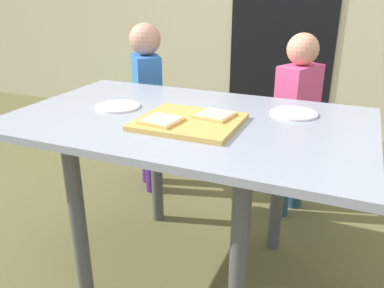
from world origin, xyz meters
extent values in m
plane|color=brown|center=(0.00, 0.00, 0.00)|extent=(16.00, 16.00, 0.00)
cube|color=black|center=(-0.05, 2.13, 1.00)|extent=(0.90, 0.02, 2.00)
cube|color=#969FB0|center=(0.00, 0.00, 0.73)|extent=(1.43, 0.88, 0.03)
cylinder|color=#4C4C51|center=(-0.33, -0.33, 0.36)|extent=(0.06, 0.06, 0.72)
cylinder|color=#4C4C51|center=(0.33, -0.33, 0.36)|extent=(0.06, 0.06, 0.72)
cylinder|color=#4C4C51|center=(-0.33, 0.33, 0.36)|extent=(0.06, 0.06, 0.72)
cylinder|color=#4C4C51|center=(0.33, 0.33, 0.36)|extent=(0.06, 0.06, 0.72)
cube|color=gold|center=(0.04, -0.08, 0.76)|extent=(0.38, 0.33, 0.02)
cube|color=#E6B265|center=(0.12, -0.01, 0.77)|extent=(0.15, 0.15, 0.01)
cube|color=beige|center=(0.12, -0.01, 0.78)|extent=(0.14, 0.13, 0.00)
cube|color=#E6B265|center=(-0.04, -0.14, 0.77)|extent=(0.15, 0.15, 0.01)
cube|color=beige|center=(-0.04, -0.14, 0.78)|extent=(0.13, 0.13, 0.00)
cylinder|color=white|center=(0.39, 0.20, 0.75)|extent=(0.19, 0.19, 0.01)
cylinder|color=white|center=(-0.33, 0.01, 0.75)|extent=(0.19, 0.19, 0.01)
cylinder|color=#462262|center=(-0.61, 0.73, 0.23)|extent=(0.09, 0.09, 0.46)
cylinder|color=#462262|center=(-0.52, 0.62, 0.23)|extent=(0.09, 0.09, 0.46)
cube|color=blue|center=(-0.56, 0.67, 0.66)|extent=(0.26, 0.27, 0.40)
sphere|color=tan|center=(-0.56, 0.67, 0.95)|extent=(0.18, 0.18, 0.18)
cylinder|color=#254658|center=(0.36, 0.78, 0.25)|extent=(0.09, 0.09, 0.50)
cylinder|color=#254658|center=(0.30, 0.65, 0.25)|extent=(0.09, 0.09, 0.50)
cube|color=#E54C8C|center=(0.33, 0.72, 0.68)|extent=(0.23, 0.28, 0.36)
sphere|color=tan|center=(0.33, 0.72, 0.94)|extent=(0.16, 0.16, 0.16)
cylinder|color=green|center=(-1.77, 1.80, 0.02)|extent=(0.33, 0.33, 0.04)
camera|label=1|loc=(0.61, -1.38, 1.24)|focal=36.90mm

